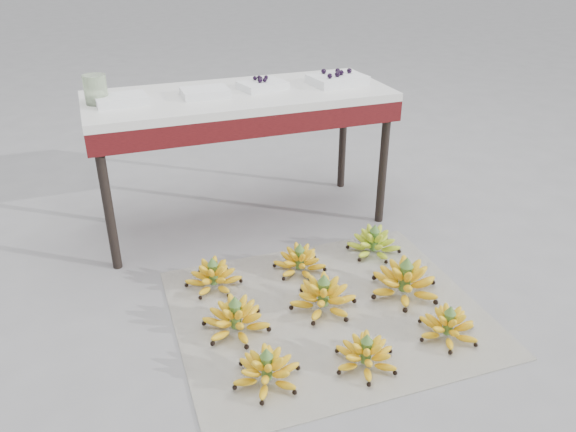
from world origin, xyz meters
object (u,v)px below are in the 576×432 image
object	(u,v)px
bunch_front_center	(366,355)
bunch_back_right	(374,243)
bunch_back_center	(300,261)
bunch_back_left	(213,277)
bunch_mid_center	(323,297)
tray_far_left	(121,100)
glass_jar	(96,89)
bunch_mid_left	(236,319)
tray_left	(205,92)
newspaper_mat	(328,312)
bunch_front_left	(267,370)
bunch_front_right	(448,326)
bunch_mid_right	(405,281)
vendor_table	(240,108)
tray_right	(263,85)
tray_far_right	(337,79)

from	to	relation	value
bunch_front_center	bunch_back_right	distance (m)	0.81
bunch_back_center	bunch_back_left	bearing A→B (deg)	175.67
bunch_mid_center	tray_far_left	bearing A→B (deg)	148.49
glass_jar	bunch_mid_left	bearing A→B (deg)	-68.23
bunch_mid_left	tray_left	bearing A→B (deg)	75.61
newspaper_mat	bunch_front_left	distance (m)	0.48
bunch_mid_left	bunch_back_left	xyz separation A→B (m)	(-0.01, 0.33, -0.00)
bunch_front_center	bunch_front_left	bearing A→B (deg)	-169.29
bunch_back_right	bunch_front_right	bearing A→B (deg)	-101.23
bunch_mid_right	glass_jar	distance (m)	1.63
bunch_mid_left	bunch_back_left	distance (m)	0.33
bunch_back_left	glass_jar	world-z (taller)	glass_jar
vendor_table	tray_far_left	distance (m)	0.57
tray_right	bunch_front_right	bearing A→B (deg)	-74.44
bunch_mid_right	bunch_front_right	bearing A→B (deg)	-69.81
bunch_front_left	bunch_back_center	world-z (taller)	bunch_front_left
tray_left	glass_jar	xyz separation A→B (m)	(-0.49, 0.04, 0.05)
vendor_table	tray_right	size ratio (longest dim) A/B	5.93
bunch_front_left	bunch_front_center	distance (m)	0.37
bunch_mid_right	bunch_back_center	xyz separation A→B (m)	(-0.36, 0.33, -0.01)
bunch_mid_center	bunch_back_center	size ratio (longest dim) A/B	1.43
tray_far_left	bunch_front_left	bearing A→B (deg)	-76.26
bunch_back_left	tray_far_left	xyz separation A→B (m)	(-0.26, 0.56, 0.68)
bunch_mid_right	bunch_back_left	world-z (taller)	bunch_mid_right
bunch_front_left	tray_far_left	xyz separation A→B (m)	(-0.29, 1.20, 0.68)
bunch_front_center	tray_far_right	distance (m)	1.48
bunch_back_left	tray_far_right	world-z (taller)	tray_far_right
bunch_mid_left	tray_left	world-z (taller)	tray_left
bunch_front_left	bunch_mid_left	distance (m)	0.31
tray_far_right	glass_jar	distance (m)	1.19
bunch_front_left	bunch_back_center	bearing A→B (deg)	63.64
bunch_back_left	tray_right	distance (m)	1.00
bunch_front_right	tray_right	distance (m)	1.46
bunch_front_center	bunch_back_left	distance (m)	0.80
tray_far_left	tray_right	world-z (taller)	tray_right
bunch_front_center	vendor_table	size ratio (longest dim) A/B	0.20
bunch_front_center	tray_right	distance (m)	1.45
bunch_back_right	bunch_mid_left	bearing A→B (deg)	-165.03
tray_far_right	bunch_front_center	bearing A→B (deg)	-108.78
bunch_front_left	vendor_table	size ratio (longest dim) A/B	0.17
tray_left	bunch_front_left	bearing A→B (deg)	-94.48
newspaper_mat	bunch_mid_center	xyz separation A→B (m)	(-0.01, 0.03, 0.06)
tray_far_right	bunch_back_left	bearing A→B (deg)	-146.06
tray_right	glass_jar	size ratio (longest dim) A/B	1.92
bunch_mid_right	vendor_table	size ratio (longest dim) A/B	0.26
bunch_front_center	bunch_mid_center	xyz separation A→B (m)	(-0.01, 0.37, 0.01)
tray_far_left	tray_far_right	world-z (taller)	tray_far_right
bunch_front_right	bunch_back_center	distance (m)	0.74
bunch_back_center	bunch_front_left	bearing A→B (deg)	-122.88
bunch_mid_right	glass_jar	bearing A→B (deg)	158.33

